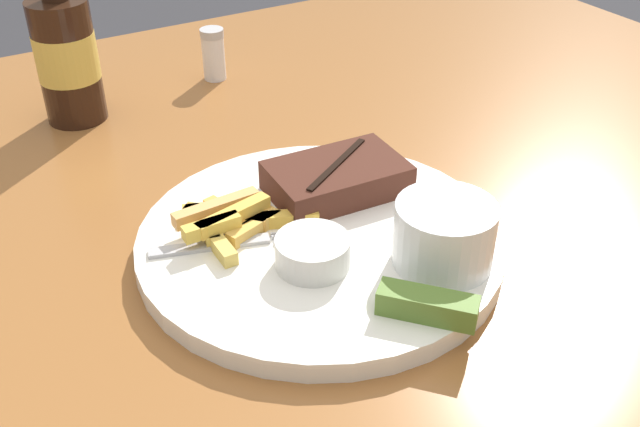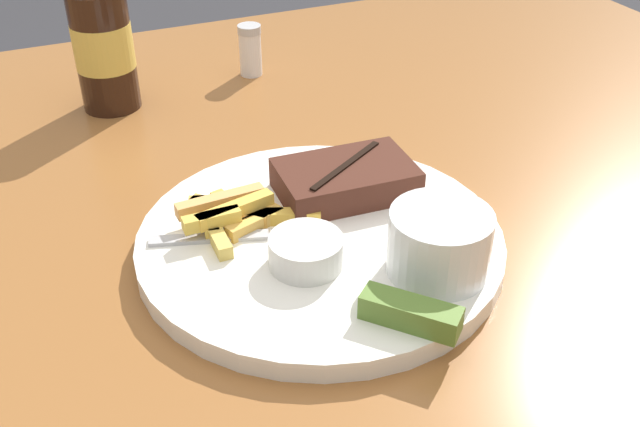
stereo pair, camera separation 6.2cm
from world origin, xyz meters
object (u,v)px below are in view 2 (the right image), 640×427
at_px(salt_shaker, 250,50).
at_px(fork_utensil, 222,237).
at_px(pickle_spear, 410,313).
at_px(steak_portion, 346,179).
at_px(dinner_plate, 320,242).
at_px(dipping_sauce_cup, 306,250).
at_px(coleslaw_cup, 440,240).
at_px(beer_bottle, 103,43).

bearing_deg(salt_shaker, fork_utensil, -112.85).
bearing_deg(pickle_spear, steak_portion, 79.33).
height_order(dinner_plate, dipping_sauce_cup, dipping_sauce_cup).
height_order(dinner_plate, coleslaw_cup, coleslaw_cup).
xyz_separation_m(pickle_spear, fork_utensil, (-0.09, 0.16, -0.01)).
height_order(dipping_sauce_cup, pickle_spear, dipping_sauce_cup).
bearing_deg(dipping_sauce_cup, fork_utensil, 130.30).
bearing_deg(coleslaw_cup, fork_utensil, 142.64).
relative_size(dinner_plate, fork_utensil, 2.38).
bearing_deg(steak_portion, fork_utensil, -168.91).
distance_m(coleslaw_cup, salt_shaker, 0.47).
height_order(dipping_sauce_cup, beer_bottle, beer_bottle).
relative_size(dipping_sauce_cup, salt_shaker, 0.93).
bearing_deg(dinner_plate, fork_utensil, 162.23).
distance_m(beer_bottle, salt_shaker, 0.19).
relative_size(steak_portion, coleslaw_cup, 1.57).
relative_size(steak_portion, dipping_sauce_cup, 2.10).
height_order(steak_portion, beer_bottle, beer_bottle).
xyz_separation_m(dinner_plate, fork_utensil, (-0.08, 0.03, 0.01)).
height_order(dinner_plate, fork_utensil, fork_utensil).
bearing_deg(pickle_spear, beer_bottle, 103.97).
height_order(dinner_plate, beer_bottle, beer_bottle).
distance_m(dinner_plate, salt_shaker, 0.39).
distance_m(fork_utensil, salt_shaker, 0.39).
bearing_deg(dipping_sauce_cup, coleslaw_cup, -28.00).
height_order(dinner_plate, steak_portion, steak_portion).
bearing_deg(steak_portion, beer_bottle, 116.67).
bearing_deg(salt_shaker, pickle_spear, -96.56).
distance_m(steak_portion, salt_shaker, 0.34).
distance_m(dinner_plate, dipping_sauce_cup, 0.05).
bearing_deg(dinner_plate, steak_portion, 46.44).
bearing_deg(beer_bottle, salt_shaker, 7.50).
xyz_separation_m(dipping_sauce_cup, salt_shaker, (0.10, 0.42, 0.00)).
bearing_deg(salt_shaker, steak_portion, -94.31).
bearing_deg(salt_shaker, dinner_plate, -100.71).
height_order(dipping_sauce_cup, fork_utensil, dipping_sauce_cup).
height_order(dinner_plate, pickle_spear, pickle_spear).
bearing_deg(coleslaw_cup, pickle_spear, -137.51).
xyz_separation_m(steak_portion, fork_utensil, (-0.13, -0.02, -0.01)).
bearing_deg(steak_portion, dipping_sauce_cup, -131.44).
bearing_deg(dipping_sauce_cup, beer_bottle, 101.57).
distance_m(dipping_sauce_cup, beer_bottle, 0.41).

